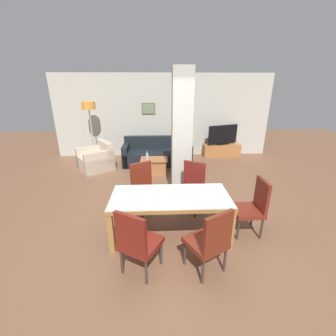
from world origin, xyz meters
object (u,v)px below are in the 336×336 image
Objects in this scene: bottle at (147,157)px; dining_chair_near_right at (210,240)px; dining_chair_head_right at (253,205)px; coffee_table at (154,166)px; dining_chair_far_left at (144,186)px; sofa at (157,155)px; tv_screen at (223,135)px; dining_chair_far_right at (192,185)px; dining_table at (170,203)px; armchair at (97,160)px; dining_chair_near_left at (137,241)px; floor_lamp at (89,111)px; tv_stand at (221,150)px.

dining_chair_near_right is at bearing -74.70° from bottle.
dining_chair_head_right is 1.30× the size of coffee_table.
dining_chair_far_left is at bearing 90.11° from dining_chair_near_right.
tv_screen is (2.21, 0.64, 0.46)m from sofa.
bottle is at bearing -32.82° from dining_chair_far_right.
bottle is at bearing -118.91° from dining_chair_far_left.
dining_table is at bearing 90.00° from dining_chair_near_right.
armchair is at bearing 159.55° from bottle.
armchair is 1.63m from bottle.
dining_chair_near_right is 1.30× the size of coffee_table.
dining_chair_head_right is (1.81, 0.80, 0.00)m from dining_chair_near_left.
tv_screen is (0.66, 4.24, 0.23)m from dining_chair_head_right.
dining_table is at bearing -83.72° from coffee_table.
sofa reaches higher than bottle.
dining_chair_head_right is 4.23× the size of bottle.
dining_table is 0.94m from dining_chair_far_right.
floor_lamp is at bearing 148.10° from coffee_table.
tv_screen is at bearing 4.26° from floor_lamp.
dining_chair_far_left is 2.82m from armchair.
dining_table is at bearing 90.00° from dining_chair_head_right.
tv_stand is at bearing -163.91° from sofa.
dining_table is 1.96× the size of dining_chair_head_right.
dining_chair_far_left reaches higher than bottle.
dining_chair_far_left and dining_chair_near_right have the same top height.
dining_chair_near_right is 3.57m from bottle.
sofa is at bearing -3.40° from tv_screen.
dining_chair_head_right is at bearing 166.86° from dining_chair_far_right.
dining_chair_head_right is at bearing 53.88° from dining_chair_near_left.
sofa is at bearing 116.62° from dining_chair_near_left.
dining_chair_far_left reaches higher than dining_table.
bottle is at bearing 13.67° from tv_screen.
tv_screen is at bearing 43.84° from dining_chair_near_right.
floor_lamp is (-1.79, 4.73, 1.08)m from dining_chair_near_left.
tv_stand is at bearing -109.19° from armchair.
armchair is (-1.99, 3.18, -0.31)m from dining_table.
dining_table is 3.62m from sofa.
dining_chair_near_left is at bearing -119.97° from dining_table.
dining_chair_far_left reaches higher than coffee_table.
bottle is (-0.94, 1.80, 0.02)m from dining_chair_far_right.
tv_stand is at bearing -84.75° from dining_chair_far_right.
dining_chair_far_right is 3.41m from armchair.
dining_chair_near_left is 1.00× the size of dining_chair_head_right.
floor_lamp is at bearing 42.55° from dining_chair_head_right.
dining_chair_near_left is at bearing 89.78° from dining_chair_far_right.
dining_chair_near_right is at bearing 98.58° from sofa.
armchair is 5.23× the size of bottle.
bottle is (1.51, -0.56, 0.25)m from armchair.
dining_chair_far_right reaches higher than sofa.
coffee_table reaches higher than tv_stand.
sofa is 1.98× the size of tv_screen.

